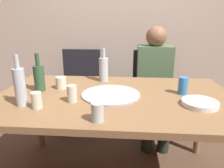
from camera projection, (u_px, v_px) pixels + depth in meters
The scene contains 15 objects.
back_wall at pixel (122, 13), 2.47m from camera, with size 6.00×0.10×2.60m, color #BCA893.
dining_table at pixel (114, 104), 1.44m from camera, with size 1.65×0.95×0.72m.
pizza_tray at pixel (111, 94), 1.42m from camera, with size 0.41×0.41×0.01m, color #ADADB2.
wine_bottle at pixel (104, 69), 1.72m from camera, with size 0.08×0.08×0.28m.
beer_bottle at pixel (20, 86), 1.22m from camera, with size 0.07×0.07×0.31m.
water_bottle at pixel (39, 77), 1.49m from camera, with size 0.08×0.08×0.28m.
tumbler_near at pixel (72, 94), 1.30m from camera, with size 0.06×0.06×0.11m, color beige.
tumbler_far at pixel (97, 112), 1.05m from camera, with size 0.07×0.07×0.10m, color #B7C6BC.
wine_glass at pixel (37, 100), 1.20m from camera, with size 0.06×0.06×0.10m, color beige.
short_glass at pixel (61, 83), 1.55m from camera, with size 0.08×0.08×0.09m, color beige.
soda_can at pixel (183, 86), 1.43m from camera, with size 0.07×0.07×0.12m, color #337AC1.
plate_stack at pixel (200, 103), 1.25m from camera, with size 0.22×0.22×0.03m, color white.
chair_left at pixel (80, 84), 2.35m from camera, with size 0.44×0.44×0.90m.
chair_right at pixel (152, 86), 2.29m from camera, with size 0.44×0.44×0.90m.
guest_in_sweater at pixel (155, 79), 2.11m from camera, with size 0.36×0.56×1.17m.
Camera 1 is at (0.09, -1.33, 1.23)m, focal length 32.78 mm.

